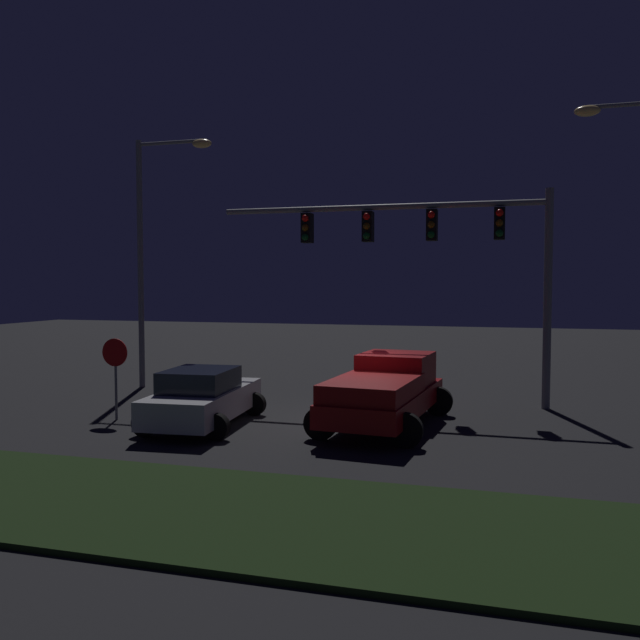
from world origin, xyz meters
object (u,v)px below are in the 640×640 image
object	(u,v)px
pickup_truck	(386,388)
stop_sign	(115,363)
traffic_signal_gantry	(433,241)
car_sedan	(203,398)
street_lamp_left	(154,233)

from	to	relation	value
pickup_truck	stop_sign	world-z (taller)	stop_sign
pickup_truck	stop_sign	xyz separation A→B (m)	(-7.21, -1.34, 0.56)
traffic_signal_gantry	stop_sign	bearing A→B (deg)	-148.59
pickup_truck	stop_sign	size ratio (longest dim) A/B	2.49
car_sedan	stop_sign	xyz separation A→B (m)	(-2.60, 0.01, 0.82)
car_sedan	stop_sign	bearing A→B (deg)	85.69
street_lamp_left	pickup_truck	bearing A→B (deg)	-23.42
street_lamp_left	stop_sign	size ratio (longest dim) A/B	3.92
pickup_truck	car_sedan	xyz separation A→B (m)	(-4.61, -1.35, -0.26)
pickup_truck	car_sedan	world-z (taller)	pickup_truck
pickup_truck	street_lamp_left	size ratio (longest dim) A/B	0.64
traffic_signal_gantry	stop_sign	size ratio (longest dim) A/B	4.63
car_sedan	street_lamp_left	bearing A→B (deg)	35.78
car_sedan	traffic_signal_gantry	bearing A→B (deg)	-51.91
pickup_truck	street_lamp_left	world-z (taller)	street_lamp_left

